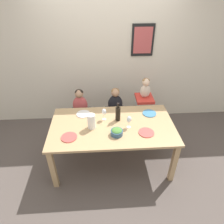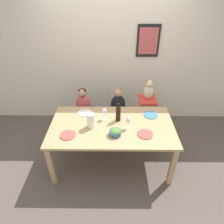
% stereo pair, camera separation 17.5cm
% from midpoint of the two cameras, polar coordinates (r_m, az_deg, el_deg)
% --- Properties ---
extents(ground_plane, '(14.00, 14.00, 0.00)m').
position_cam_midpoint_polar(ground_plane, '(3.42, 1.49, -13.48)').
color(ground_plane, '#564C47').
extents(wall_back, '(10.00, 0.09, 2.70)m').
position_cam_midpoint_polar(wall_back, '(3.78, 1.57, 16.06)').
color(wall_back, beige).
rests_on(wall_back, ground_plane).
extents(dining_table, '(1.81, 0.99, 0.73)m').
position_cam_midpoint_polar(dining_table, '(2.97, 1.68, -5.03)').
color(dining_table, tan).
rests_on(dining_table, ground_plane).
extents(chair_far_left, '(0.36, 0.41, 0.45)m').
position_cam_midpoint_polar(chair_far_left, '(3.77, -6.61, -0.91)').
color(chair_far_left, silver).
rests_on(chair_far_left, ground_plane).
extents(chair_far_center, '(0.36, 0.41, 0.45)m').
position_cam_midpoint_polar(chair_far_center, '(3.75, 3.00, -0.96)').
color(chair_far_center, silver).
rests_on(chair_far_center, ground_plane).
extents(chair_right_highchair, '(0.31, 0.35, 0.74)m').
position_cam_midpoint_polar(chair_right_highchair, '(3.70, 11.25, 1.49)').
color(chair_right_highchair, silver).
rests_on(chair_right_highchair, ground_plane).
extents(person_child_left, '(0.26, 0.16, 0.48)m').
position_cam_midpoint_polar(person_child_left, '(3.60, -6.93, 3.18)').
color(person_child_left, '#C64C4C').
rests_on(person_child_left, chair_far_left).
extents(person_child_center, '(0.26, 0.16, 0.48)m').
position_cam_midpoint_polar(person_child_center, '(3.58, 3.15, 3.15)').
color(person_child_center, black).
rests_on(person_child_center, chair_far_center).
extents(person_baby_right, '(0.18, 0.14, 0.36)m').
position_cam_midpoint_polar(person_baby_right, '(3.52, 11.92, 6.64)').
color(person_baby_right, beige).
rests_on(person_baby_right, chair_right_highchair).
extents(wine_bottle, '(0.07, 0.07, 0.30)m').
position_cam_midpoint_polar(wine_bottle, '(2.95, 3.48, -0.53)').
color(wine_bottle, black).
rests_on(wine_bottle, dining_table).
extents(paper_towel_roll, '(0.11, 0.11, 0.22)m').
position_cam_midpoint_polar(paper_towel_roll, '(2.83, -4.29, -2.47)').
color(paper_towel_roll, white).
rests_on(paper_towel_roll, dining_table).
extents(wine_glass_near, '(0.07, 0.07, 0.19)m').
position_cam_midpoint_polar(wine_glass_near, '(2.81, 6.51, -2.44)').
color(wine_glass_near, white).
rests_on(wine_glass_near, dining_table).
extents(wine_glass_far, '(0.07, 0.07, 0.19)m').
position_cam_midpoint_polar(wine_glass_far, '(2.96, -0.49, 0.03)').
color(wine_glass_far, white).
rests_on(wine_glass_far, dining_table).
extents(salad_bowl_large, '(0.17, 0.17, 0.10)m').
position_cam_midpoint_polar(salad_bowl_large, '(2.73, 2.76, -5.78)').
color(salad_bowl_large, '#335675').
rests_on(salad_bowl_large, dining_table).
extents(dinner_plate_front_left, '(0.22, 0.22, 0.01)m').
position_cam_midpoint_polar(dinner_plate_front_left, '(2.79, -10.75, -6.54)').
color(dinner_plate_front_left, '#D14C47').
rests_on(dinner_plate_front_left, dining_table).
extents(dinner_plate_back_left, '(0.22, 0.22, 0.01)m').
position_cam_midpoint_polar(dinner_plate_back_left, '(3.18, -6.29, -0.26)').
color(dinner_plate_back_left, silver).
rests_on(dinner_plate_back_left, dining_table).
extents(dinner_plate_back_right, '(0.22, 0.22, 0.01)m').
position_cam_midpoint_polar(dinner_plate_back_right, '(3.19, 12.55, -0.85)').
color(dinner_plate_back_right, teal).
rests_on(dinner_plate_back_right, dining_table).
extents(dinner_plate_front_right, '(0.22, 0.22, 0.01)m').
position_cam_midpoint_polar(dinner_plate_front_right, '(2.81, 11.25, -6.27)').
color(dinner_plate_front_right, '#D14C47').
rests_on(dinner_plate_front_right, dining_table).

